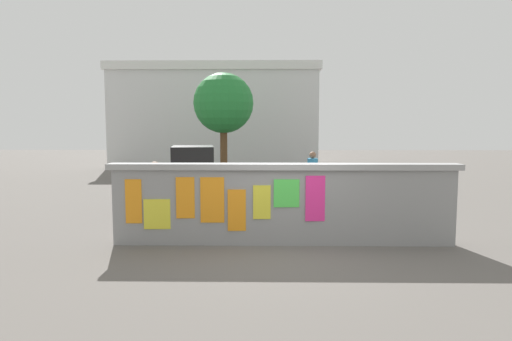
% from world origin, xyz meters
% --- Properties ---
extents(ground, '(60.00, 60.00, 0.00)m').
position_xyz_m(ground, '(0.00, 8.00, 0.00)').
color(ground, '#605B56').
extents(poster_wall, '(7.15, 0.42, 1.67)m').
position_xyz_m(poster_wall, '(-0.01, -0.00, 0.86)').
color(poster_wall, gray).
rests_on(poster_wall, ground).
extents(auto_rickshaw_truck, '(3.78, 1.99, 1.85)m').
position_xyz_m(auto_rickshaw_truck, '(-1.51, 4.20, 0.90)').
color(auto_rickshaw_truck, black).
rests_on(auto_rickshaw_truck, ground).
extents(motorcycle, '(1.90, 0.56, 0.87)m').
position_xyz_m(motorcycle, '(2.59, 1.92, 0.46)').
color(motorcycle, black).
rests_on(motorcycle, ground).
extents(bicycle_near, '(1.70, 0.44, 0.95)m').
position_xyz_m(bicycle_near, '(2.83, 4.13, 0.36)').
color(bicycle_near, black).
rests_on(bicycle_near, ground).
extents(bicycle_far, '(1.70, 0.44, 0.95)m').
position_xyz_m(bicycle_far, '(0.45, 1.31, 0.36)').
color(bicycle_far, black).
rests_on(bicycle_far, ground).
extents(person_walking, '(0.38, 0.38, 1.62)m').
position_xyz_m(person_walking, '(-2.92, 1.20, 0.99)').
color(person_walking, yellow).
rests_on(person_walking, ground).
extents(person_bystander, '(0.45, 0.45, 1.62)m').
position_xyz_m(person_bystander, '(1.19, 5.38, 0.99)').
color(person_bystander, '#D83F72').
rests_on(person_bystander, ground).
extents(tree_roadside, '(2.82, 2.82, 4.95)m').
position_xyz_m(tree_roadside, '(-2.27, 11.95, 3.51)').
color(tree_roadside, brown).
rests_on(tree_roadside, ground).
extents(building_background, '(12.92, 5.26, 6.28)m').
position_xyz_m(building_background, '(-3.44, 19.76, 3.16)').
color(building_background, silver).
rests_on(building_background, ground).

